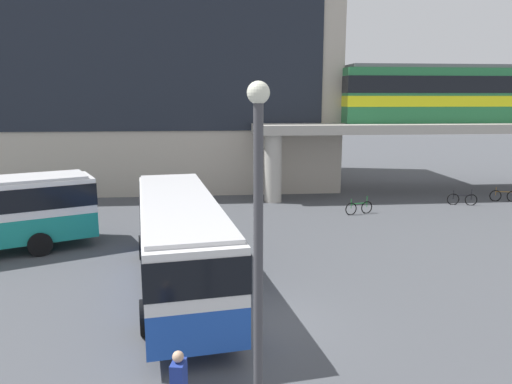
% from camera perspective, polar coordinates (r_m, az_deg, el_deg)
% --- Properties ---
extents(ground_plane, '(120.00, 120.00, 0.00)m').
position_cam_1_polar(ground_plane, '(24.07, -2.13, -4.66)').
color(ground_plane, '#47494F').
extents(station_building, '(30.19, 13.16, 16.29)m').
position_cam_1_polar(station_building, '(39.16, -14.80, 13.12)').
color(station_building, '#B2A899').
rests_on(station_building, ground_plane).
extents(elevated_platform, '(31.52, 6.11, 4.88)m').
position_cam_1_polar(elevated_platform, '(37.11, 24.62, 6.52)').
color(elevated_platform, '#ADA89E').
rests_on(elevated_platform, ground_plane).
extents(train, '(19.55, 2.96, 3.84)m').
position_cam_1_polar(train, '(37.10, 25.12, 10.57)').
color(train, '#26723F').
rests_on(train, elevated_platform).
extents(bus_main, '(4.10, 11.29, 3.22)m').
position_cam_1_polar(bus_main, '(16.67, -9.12, -4.88)').
color(bus_main, '#1E4CB2').
rests_on(bus_main, ground_plane).
extents(bicycle_black, '(1.74, 0.54, 1.04)m').
position_cam_1_polar(bicycle_black, '(32.36, 23.28, -0.81)').
color(bicycle_black, black).
rests_on(bicycle_black, ground_plane).
extents(bicycle_brown, '(1.75, 0.49, 1.04)m').
position_cam_1_polar(bicycle_brown, '(34.70, 27.39, -0.40)').
color(bicycle_brown, black).
rests_on(bicycle_brown, ground_plane).
extents(bicycle_green, '(1.74, 0.55, 1.04)m').
position_cam_1_polar(bicycle_green, '(28.07, 12.13, -1.85)').
color(bicycle_green, black).
rests_on(bicycle_green, ground_plane).
extents(lamp_post, '(0.36, 0.36, 6.81)m').
position_cam_1_polar(lamp_post, '(7.92, 0.27, -7.78)').
color(lamp_post, '#3F3F44').
rests_on(lamp_post, ground_plane).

